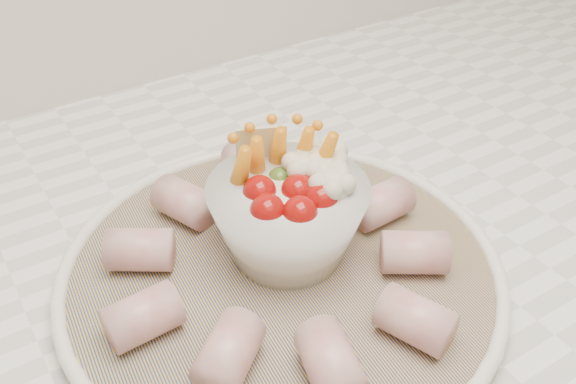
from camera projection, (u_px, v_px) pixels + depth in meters
serving_platter at (281, 271)px, 0.53m from camera, size 0.40×0.40×0.02m
veggie_bowl at (290, 211)px, 0.52m from camera, size 0.13×0.13×0.11m
cured_meat_rolls at (280, 251)px, 0.52m from camera, size 0.28×0.29×0.04m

